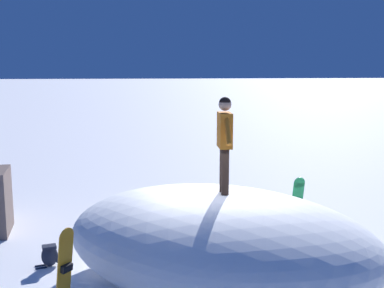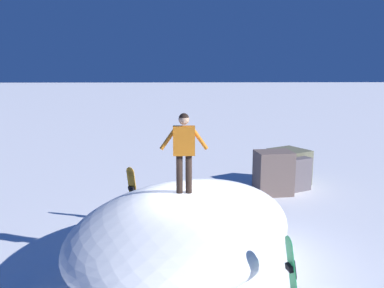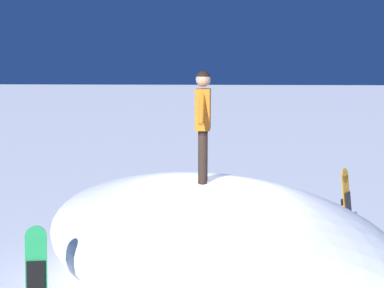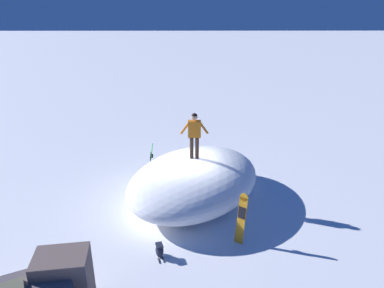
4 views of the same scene
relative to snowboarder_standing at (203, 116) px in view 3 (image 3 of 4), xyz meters
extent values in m
ellipsoid|color=white|center=(0.09, 0.00, -1.92)|extent=(7.36, 6.93, 1.74)
cylinder|color=black|center=(0.00, 0.10, -0.63)|extent=(0.14, 0.14, 0.84)
cylinder|color=black|center=(0.00, -0.10, -0.63)|extent=(0.14, 0.14, 0.84)
cube|color=orange|center=(0.00, 0.00, 0.10)|extent=(0.22, 0.46, 0.62)
sphere|color=tan|center=(0.00, 0.00, 0.56)|extent=(0.23, 0.23, 0.23)
cylinder|color=orange|center=(0.00, 0.32, 0.16)|extent=(0.08, 0.40, 0.52)
cylinder|color=orange|center=(0.00, -0.32, 0.16)|extent=(0.08, 0.40, 0.52)
sphere|color=black|center=(0.00, 0.00, 0.58)|extent=(0.22, 0.22, 0.22)
cylinder|color=#1E8C47|center=(-1.97, -1.77, -1.34)|extent=(0.27, 0.10, 0.26)
cube|color=black|center=(-1.95, -1.87, -1.81)|extent=(0.23, 0.10, 0.35)
cube|color=black|center=(-1.96, -1.80, -1.81)|extent=(0.20, 0.12, 0.12)
cube|color=orange|center=(2.66, 1.42, -2.02)|extent=(0.35, 0.36, 1.55)
cylinder|color=orange|center=(2.57, 1.48, -1.25)|extent=(0.21, 0.26, 0.28)
cube|color=black|center=(2.65, 1.43, -1.74)|extent=(0.19, 0.22, 0.37)
cube|color=black|center=(2.59, 1.47, -1.74)|extent=(0.18, 0.20, 0.12)
cube|color=black|center=(2.65, 1.42, -2.30)|extent=(0.18, 0.20, 0.12)
ellipsoid|color=black|center=(-2.04, 1.96, -2.59)|extent=(0.53, 0.49, 0.40)
ellipsoid|color=black|center=(-1.87, 1.84, -2.65)|extent=(0.22, 0.24, 0.19)
cube|color=black|center=(-2.04, 1.96, -2.42)|extent=(0.44, 0.41, 0.06)
cylinder|color=black|center=(-2.19, 2.17, -2.77)|extent=(0.28, 0.22, 0.04)
cylinder|color=black|center=(-2.28, 2.05, -2.77)|extent=(0.28, 0.22, 0.04)
camera|label=1|loc=(1.34, 8.45, 1.28)|focal=45.55mm
camera|label=2|loc=(-8.30, 0.11, 1.61)|focal=37.19mm
camera|label=3|loc=(0.41, -6.85, 0.66)|focal=41.66mm
camera|label=4|loc=(11.70, -0.21, 4.09)|focal=32.00mm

